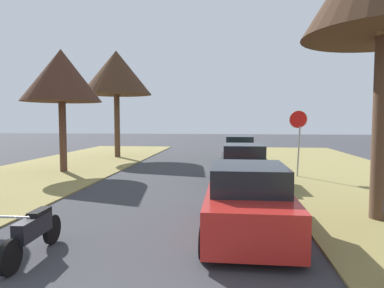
{
  "coord_description": "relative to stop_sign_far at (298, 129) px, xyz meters",
  "views": [
    {
      "loc": [
        1.77,
        -1.64,
        2.57
      ],
      "look_at": [
        0.55,
        9.68,
        1.76
      ],
      "focal_mm": 31.84,
      "sensor_mm": 36.0,
      "label": 1
    }
  ],
  "objects": [
    {
      "name": "stop_sign_far",
      "position": [
        0.0,
        0.0,
        0.0
      ],
      "size": [
        0.81,
        0.54,
        2.94
      ],
      "color": "#9EA0A5",
      "rests_on": "grass_verge_right"
    },
    {
      "name": "street_tree_left_mid_b",
      "position": [
        -11.12,
        0.3,
        2.5
      ],
      "size": [
        3.78,
        3.78,
        5.91
      ],
      "color": "brown",
      "rests_on": "grass_verge_left"
    },
    {
      "name": "street_tree_left_far",
      "position": [
        -10.61,
        6.91,
        3.53
      ],
      "size": [
        4.69,
        4.69,
        7.15
      ],
      "color": "brown",
      "rests_on": "grass_verge_left"
    },
    {
      "name": "parked_sedan_red",
      "position": [
        -2.63,
        -7.77,
        -1.45
      ],
      "size": [
        1.95,
        4.41,
        1.57
      ],
      "color": "red",
      "rests_on": "ground"
    },
    {
      "name": "parked_sedan_black",
      "position": [
        -2.46,
        -1.42,
        -1.45
      ],
      "size": [
        1.95,
        4.41,
        1.57
      ],
      "color": "black",
      "rests_on": "ground"
    },
    {
      "name": "parked_sedan_green",
      "position": [
        -2.42,
        5.69,
        -1.45
      ],
      "size": [
        1.95,
        4.41,
        1.57
      ],
      "color": "#28663D",
      "rests_on": "ground"
    },
    {
      "name": "parked_motorcycle",
      "position": [
        -6.68,
        -9.64,
        -1.69
      ],
      "size": [
        0.6,
        2.05,
        0.97
      ],
      "color": "black",
      "rests_on": "ground"
    }
  ]
}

